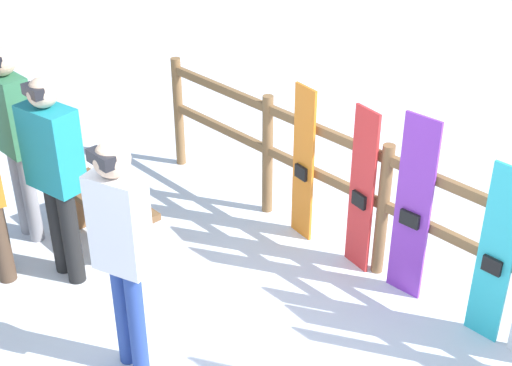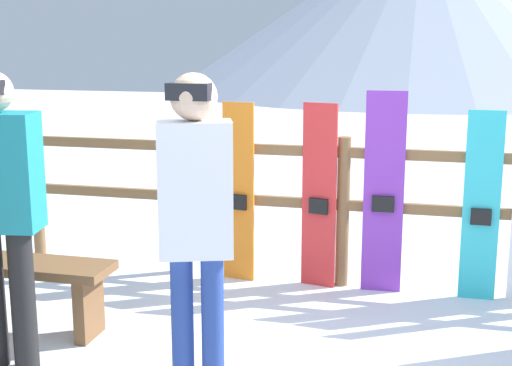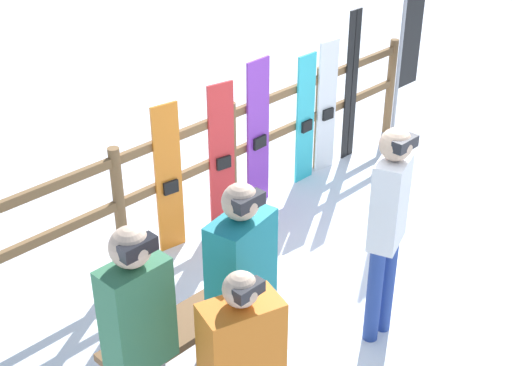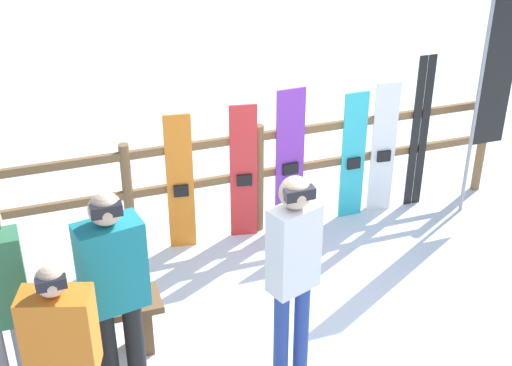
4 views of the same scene
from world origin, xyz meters
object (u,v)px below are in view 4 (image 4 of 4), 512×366
at_px(snowboard_red, 244,173).
at_px(ski_pair_black, 420,133).
at_px(bench, 92,322).
at_px(snowboard_orange, 180,184).
at_px(rental_flag, 492,77).
at_px(snowboard_purple, 290,161).
at_px(person_orange, 63,352).
at_px(snowboard_white, 383,149).
at_px(person_white, 293,264).
at_px(snowboard_cyan, 353,157).
at_px(person_teal, 114,285).

height_order(snowboard_red, ski_pair_black, ski_pair_black).
distance_m(bench, snowboard_orange, 1.76).
bearing_deg(rental_flag, bench, -166.25).
bearing_deg(snowboard_purple, bench, -148.55).
height_order(person_orange, snowboard_purple, snowboard_purple).
relative_size(snowboard_orange, rental_flag, 0.57).
bearing_deg(rental_flag, snowboard_white, 162.67).
bearing_deg(bench, rental_flag, 13.75).
xyz_separation_m(bench, ski_pair_black, (3.69, 1.35, 0.51)).
height_order(bench, ski_pair_black, ski_pair_black).
bearing_deg(person_orange, bench, 74.95).
bearing_deg(person_white, rental_flag, 31.94).
relative_size(person_orange, rental_flag, 0.61).
bearing_deg(person_orange, snowboard_purple, 42.69).
relative_size(snowboard_orange, snowboard_cyan, 1.01).
bearing_deg(person_orange, person_teal, 45.42).
height_order(bench, snowboard_orange, snowboard_orange).
xyz_separation_m(person_white, rental_flag, (2.84, 1.77, 0.46)).
height_order(person_teal, rental_flag, rental_flag).
xyz_separation_m(snowboard_orange, snowboard_purple, (1.14, 0.00, 0.05)).
relative_size(snowboard_orange, ski_pair_black, 0.83).
xyz_separation_m(snowboard_cyan, ski_pair_black, (0.77, 0.00, 0.16)).
height_order(snowboard_purple, snowboard_white, snowboard_purple).
bearing_deg(rental_flag, person_teal, -159.37).
distance_m(person_white, snowboard_red, 2.13).
bearing_deg(bench, snowboard_orange, 51.68).
bearing_deg(person_teal, person_orange, -134.58).
xyz_separation_m(snowboard_cyan, rental_flag, (1.33, -0.31, 0.82)).
bearing_deg(snowboard_purple, snowboard_orange, -180.00).
distance_m(person_orange, snowboard_cyan, 3.89).
distance_m(snowboard_orange, snowboard_cyan, 1.85).
bearing_deg(bench, person_white, -27.29).
bearing_deg(snowboard_red, bench, -141.79).
distance_m(bench, ski_pair_black, 3.96).
bearing_deg(person_teal, snowboard_orange, 63.93).
relative_size(person_orange, person_teal, 0.88).
distance_m(snowboard_red, rental_flag, 2.68).
bearing_deg(person_white, snowboard_purple, 69.14).
height_order(person_white, snowboard_orange, person_white).
relative_size(person_orange, snowboard_red, 1.07).
relative_size(person_orange, ski_pair_black, 0.90).
xyz_separation_m(bench, snowboard_red, (1.71, 1.35, 0.37)).
bearing_deg(person_teal, snowboard_red, 49.98).
bearing_deg(snowboard_orange, ski_pair_black, 0.08).
distance_m(person_orange, person_teal, 0.60).
relative_size(snowboard_white, ski_pair_black, 0.86).
bearing_deg(ski_pair_black, rental_flag, -28.88).
distance_m(person_orange, rental_flag, 4.94).
bearing_deg(person_white, snowboard_cyan, 54.09).
bearing_deg(snowboard_orange, rental_flag, -5.51).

